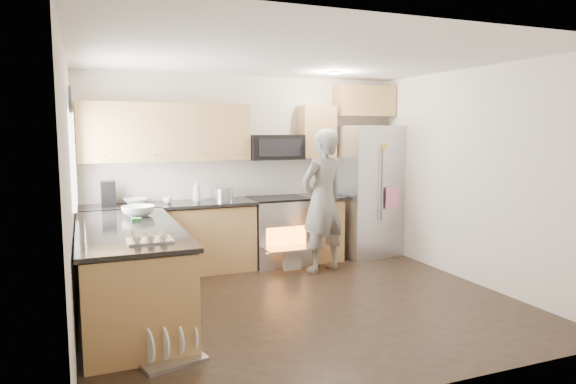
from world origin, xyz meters
name	(u,v)px	position (x,y,z in m)	size (l,w,h in m)	color
ground	(303,304)	(0.00, 0.00, 0.00)	(4.50, 4.50, 0.00)	black
room_shell	(300,148)	(-0.04, 0.02, 1.67)	(4.54, 4.04, 2.62)	silver
back_cabinet_run	(210,198)	(-0.58, 1.75, 0.96)	(4.45, 0.64, 2.50)	#A77343
peninsula	(130,273)	(-1.75, 0.25, 0.46)	(0.96, 2.36, 1.04)	#A77343
stove_range	(278,215)	(0.35, 1.69, 0.68)	(0.76, 0.97, 1.79)	#B7B7BC
refrigerator	(367,191)	(1.77, 1.70, 0.96)	(1.05, 0.88, 1.92)	#B7B7BC
person	(323,201)	(0.76, 1.12, 0.94)	(0.68, 0.45, 1.87)	gray
dish_rack	(170,350)	(-1.55, -0.84, 0.08)	(0.60, 0.52, 0.32)	#B7B7BC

